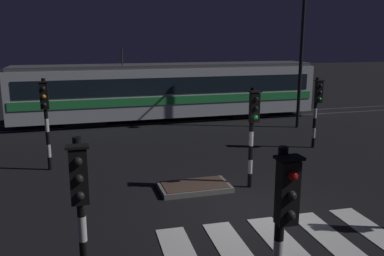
% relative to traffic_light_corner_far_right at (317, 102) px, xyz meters
% --- Properties ---
extents(ground_plane, '(120.00, 120.00, 0.00)m').
position_rel_traffic_light_corner_far_right_xyz_m(ground_plane, '(-5.40, -5.27, -2.01)').
color(ground_plane, black).
extents(rail_near, '(80.00, 0.12, 0.03)m').
position_rel_traffic_light_corner_far_right_xyz_m(rail_near, '(-5.40, 6.98, -2.00)').
color(rail_near, '#59595E').
rests_on(rail_near, ground).
extents(rail_far, '(80.00, 0.12, 0.03)m').
position_rel_traffic_light_corner_far_right_xyz_m(rail_far, '(-5.40, 8.42, -2.00)').
color(rail_far, '#59595E').
rests_on(rail_far, ground).
extents(crosswalk_zebra, '(5.65, 3.93, 0.02)m').
position_rel_traffic_light_corner_far_right_xyz_m(crosswalk_zebra, '(-5.40, -7.70, -2.00)').
color(crosswalk_zebra, silver).
rests_on(crosswalk_zebra, ground).
extents(traffic_island, '(2.21, 1.22, 0.18)m').
position_rel_traffic_light_corner_far_right_xyz_m(traffic_island, '(-6.39, -3.33, -1.92)').
color(traffic_island, slate).
rests_on(traffic_island, ground).
extents(traffic_light_corner_far_right, '(0.36, 0.42, 3.05)m').
position_rel_traffic_light_corner_far_right_xyz_m(traffic_light_corner_far_right, '(0.00, 0.00, 0.00)').
color(traffic_light_corner_far_right, black).
rests_on(traffic_light_corner_far_right, ground).
extents(traffic_light_corner_near_left, '(0.36, 0.42, 3.13)m').
position_rel_traffic_light_corner_far_right_xyz_m(traffic_light_corner_near_left, '(-9.80, -8.47, 0.05)').
color(traffic_light_corner_near_left, black).
rests_on(traffic_light_corner_near_left, ground).
extents(traffic_light_corner_far_left, '(0.36, 0.42, 3.31)m').
position_rel_traffic_light_corner_far_right_xyz_m(traffic_light_corner_far_left, '(-10.88, -0.09, 0.17)').
color(traffic_light_corner_far_left, black).
rests_on(traffic_light_corner_far_left, ground).
extents(traffic_light_kerb_mid_left, '(0.36, 0.42, 3.22)m').
position_rel_traffic_light_corner_far_right_xyz_m(traffic_light_kerb_mid_left, '(-7.10, -10.17, 0.11)').
color(traffic_light_kerb_mid_left, black).
rests_on(traffic_light_kerb_mid_left, ground).
extents(traffic_light_median_centre, '(0.36, 0.42, 3.20)m').
position_rel_traffic_light_corner_far_right_xyz_m(traffic_light_median_centre, '(-4.63, -3.68, 0.10)').
color(traffic_light_median_centre, black).
rests_on(traffic_light_median_centre, ground).
extents(street_lamp_trackside_right, '(0.44, 1.21, 7.60)m').
position_rel_traffic_light_corner_far_right_xyz_m(street_lamp_trackside_right, '(1.47, 3.71, 2.77)').
color(street_lamp_trackside_right, black).
rests_on(street_lamp_trackside_right, ground).
extents(tram, '(17.38, 2.58, 4.15)m').
position_rel_traffic_light_corner_far_right_xyz_m(tram, '(-4.74, 7.70, -0.26)').
color(tram, silver).
rests_on(tram, ground).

